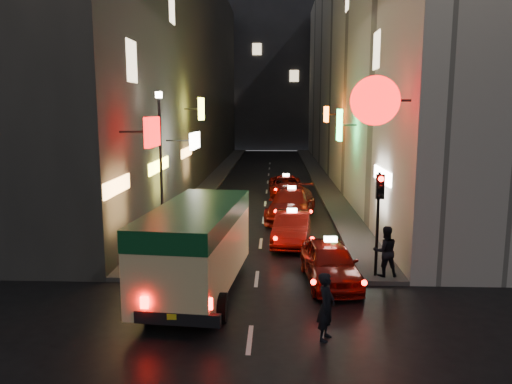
# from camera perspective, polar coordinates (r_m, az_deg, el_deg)

# --- Properties ---
(building_left) EXTENTS (7.57, 52.00, 18.00)m
(building_left) POSITION_cam_1_polar(r_m,az_deg,el_deg) (42.65, -9.66, 13.84)
(building_left) COLOR #383633
(building_left) RESTS_ON ground
(building_right) EXTENTS (7.96, 52.00, 18.00)m
(building_right) POSITION_cam_1_polar(r_m,az_deg,el_deg) (42.41, 12.67, 13.77)
(building_right) COLOR #B6B1A7
(building_right) RESTS_ON ground
(building_far) EXTENTS (30.00, 10.00, 22.00)m
(building_far) POSITION_cam_1_polar(r_m,az_deg,el_deg) (73.83, 1.86, 13.64)
(building_far) COLOR #35353A
(building_far) RESTS_ON ground
(sidewalk_left) EXTENTS (1.50, 52.00, 0.15)m
(sidewalk_left) POSITION_cam_1_polar(r_m,az_deg,el_deg) (42.30, -4.34, 1.86)
(sidewalk_left) COLOR #403E3B
(sidewalk_left) RESTS_ON ground
(sidewalk_right) EXTENTS (1.50, 52.00, 0.15)m
(sidewalk_right) POSITION_cam_1_polar(r_m,az_deg,el_deg) (42.17, 7.21, 1.79)
(sidewalk_right) COLOR #403E3B
(sidewalk_right) RESTS_ON ground
(minibus) EXTENTS (2.87, 6.64, 2.77)m
(minibus) POSITION_cam_1_polar(r_m,az_deg,el_deg) (15.44, -6.80, -5.36)
(minibus) COLOR beige
(minibus) RESTS_ON ground
(taxi_near) EXTENTS (2.49, 5.24, 1.79)m
(taxi_near) POSITION_cam_1_polar(r_m,az_deg,el_deg) (16.72, 8.46, -7.57)
(taxi_near) COLOR maroon
(taxi_near) RESTS_ON ground
(taxi_second) EXTENTS (2.54, 5.15, 1.75)m
(taxi_second) POSITION_cam_1_polar(r_m,az_deg,el_deg) (21.27, 4.12, -3.83)
(taxi_second) COLOR maroon
(taxi_second) RESTS_ON ground
(taxi_third) EXTENTS (3.21, 6.10, 2.02)m
(taxi_third) POSITION_cam_1_polar(r_m,az_deg,el_deg) (25.95, 4.07, -1.10)
(taxi_third) COLOR maroon
(taxi_third) RESTS_ON ground
(taxi_far) EXTENTS (2.14, 4.87, 1.70)m
(taxi_far) POSITION_cam_1_polar(r_m,az_deg,el_deg) (32.79, 3.45, 0.86)
(taxi_far) COLOR maroon
(taxi_far) RESTS_ON ground
(pedestrian_crossing) EXTENTS (0.62, 0.75, 1.95)m
(pedestrian_crossing) POSITION_cam_1_polar(r_m,az_deg,el_deg) (12.73, 8.03, -12.34)
(pedestrian_crossing) COLOR black
(pedestrian_crossing) RESTS_ON ground
(pedestrian_sidewalk) EXTENTS (0.77, 0.53, 1.94)m
(pedestrian_sidewalk) POSITION_cam_1_polar(r_m,az_deg,el_deg) (17.24, 14.57, -6.19)
(pedestrian_sidewalk) COLOR black
(pedestrian_sidewalk) RESTS_ON sidewalk_right
(traffic_light) EXTENTS (0.26, 0.43, 3.50)m
(traffic_light) POSITION_cam_1_polar(r_m,az_deg,el_deg) (16.74, 13.90, -1.12)
(traffic_light) COLOR black
(traffic_light) RESTS_ON sidewalk_right
(lamp_post) EXTENTS (0.28, 0.28, 6.22)m
(lamp_post) POSITION_cam_1_polar(r_m,az_deg,el_deg) (21.29, -10.84, 4.04)
(lamp_post) COLOR black
(lamp_post) RESTS_ON sidewalk_left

